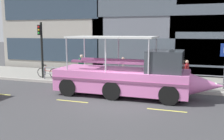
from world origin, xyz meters
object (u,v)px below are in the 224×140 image
object	(u,v)px
traffic_light_pole	(41,44)
pedestrian_mid_left	(152,68)
pedestrian_mid_right	(123,67)
leaned_bicycle	(48,73)
pedestrian_near_bow	(187,70)
duck_tour_boat	(131,76)
pedestrian_near_stern	(82,64)

from	to	relation	value
traffic_light_pole	pedestrian_mid_left	size ratio (longest dim) A/B	2.57
traffic_light_pole	pedestrian_mid_right	world-z (taller)	traffic_light_pole
leaned_bicycle	pedestrian_near_bow	world-z (taller)	pedestrian_near_bow
pedestrian_mid_left	duck_tour_boat	bearing A→B (deg)	-99.55
traffic_light_pole	leaned_bicycle	size ratio (longest dim) A/B	2.31
traffic_light_pole	pedestrian_near_stern	xyz separation A→B (m)	(2.87, 0.67, -1.39)
pedestrian_near_bow	traffic_light_pole	bearing A→B (deg)	-173.70
traffic_light_pole	duck_tour_boat	size ratio (longest dim) A/B	0.44
pedestrian_near_bow	pedestrian_mid_left	distance (m)	2.26
duck_tour_boat	pedestrian_near_stern	xyz separation A→B (m)	(-4.43, 3.01, 0.13)
leaned_bicycle	pedestrian_near_stern	xyz separation A→B (m)	(2.53, 0.52, 0.67)
duck_tour_boat	pedestrian_mid_left	distance (m)	3.37
traffic_light_pole	pedestrian_near_stern	world-z (taller)	traffic_light_pole
pedestrian_near_stern	pedestrian_near_bow	bearing A→B (deg)	3.52
duck_tour_boat	leaned_bicycle	bearing A→B (deg)	160.30
traffic_light_pole	duck_tour_boat	distance (m)	7.82
duck_tour_boat	pedestrian_near_bow	world-z (taller)	duck_tour_boat
pedestrian_mid_left	pedestrian_near_stern	bearing A→B (deg)	-176.39
pedestrian_near_bow	pedestrian_near_stern	bearing A→B (deg)	-176.48
traffic_light_pole	pedestrian_mid_left	distance (m)	8.06
pedestrian_mid_left	pedestrian_near_bow	bearing A→B (deg)	3.35
leaned_bicycle	pedestrian_mid_right	xyz separation A→B (m)	(5.55, 0.78, 0.60)
duck_tour_boat	pedestrian_mid_right	xyz separation A→B (m)	(-1.41, 3.28, 0.05)
duck_tour_boat	pedestrian_mid_right	bearing A→B (deg)	113.32
pedestrian_mid_right	pedestrian_mid_left	bearing A→B (deg)	1.44
pedestrian_near_bow	pedestrian_mid_right	size ratio (longest dim) A/B	0.96
pedestrian_mid_left	pedestrian_mid_right	world-z (taller)	pedestrian_mid_right
leaned_bicycle	pedestrian_near_stern	bearing A→B (deg)	11.53
duck_tour_boat	pedestrian_near_stern	distance (m)	5.36
duck_tour_boat	pedestrian_near_bow	size ratio (longest dim) A/B	5.89
traffic_light_pole	leaned_bicycle	distance (m)	2.10
duck_tour_boat	pedestrian_near_stern	world-z (taller)	duck_tour_boat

